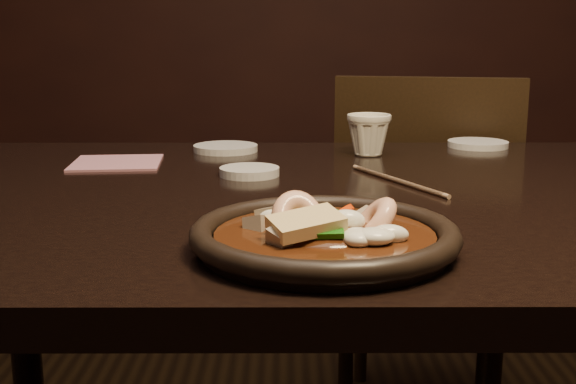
{
  "coord_description": "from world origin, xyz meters",
  "views": [
    {
      "loc": [
        -0.19,
        -1.0,
        0.97
      ],
      "look_at": [
        -0.19,
        -0.24,
        0.8
      ],
      "focal_mm": 45.0,
      "sensor_mm": 36.0,
      "label": 1
    }
  ],
  "objects_px": {
    "table": "(417,241)",
    "plate": "(324,237)",
    "tea_cup": "(369,133)",
    "chair": "(424,246)"
  },
  "relations": [
    {
      "from": "table",
      "to": "plate",
      "type": "height_order",
      "value": "plate"
    },
    {
      "from": "table",
      "to": "tea_cup",
      "type": "xyz_separation_m",
      "value": [
        -0.04,
        0.29,
        0.12
      ]
    },
    {
      "from": "table",
      "to": "tea_cup",
      "type": "distance_m",
      "value": 0.32
    },
    {
      "from": "tea_cup",
      "to": "table",
      "type": "bearing_deg",
      "value": -82.26
    },
    {
      "from": "plate",
      "to": "tea_cup",
      "type": "bearing_deg",
      "value": 79.33
    },
    {
      "from": "table",
      "to": "plate",
      "type": "bearing_deg",
      "value": -117.13
    },
    {
      "from": "table",
      "to": "plate",
      "type": "distance_m",
      "value": 0.34
    },
    {
      "from": "chair",
      "to": "tea_cup",
      "type": "distance_m",
      "value": 0.49
    },
    {
      "from": "plate",
      "to": "tea_cup",
      "type": "xyz_separation_m",
      "value": [
        0.11,
        0.59,
        0.03
      ]
    },
    {
      "from": "tea_cup",
      "to": "plate",
      "type": "bearing_deg",
      "value": -100.67
    }
  ]
}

